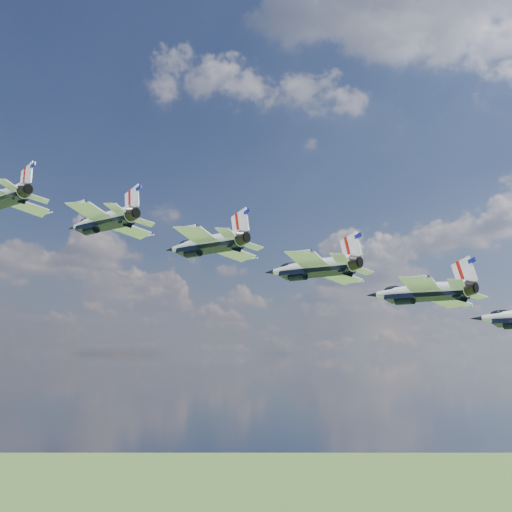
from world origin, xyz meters
TOP-DOWN VIEW (x-y plane):
  - jet_1 at (-22.44, -1.78)m, footprint 12.62×16.15m
  - jet_2 at (-13.05, -9.87)m, footprint 12.62×16.15m
  - jet_3 at (-3.66, -17.95)m, footprint 12.62×16.15m
  - jet_4 at (5.72, -26.03)m, footprint 12.62×16.15m

SIDE VIEW (x-z plane):
  - jet_4 at x=5.72m, z-range 141.07..148.10m
  - jet_3 at x=-3.66m, z-range 143.92..150.95m
  - jet_2 at x=-13.05m, z-range 146.77..153.81m
  - jet_1 at x=-22.44m, z-range 149.62..156.66m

